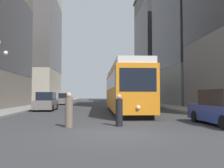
% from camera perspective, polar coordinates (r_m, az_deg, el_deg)
% --- Properties ---
extents(ground_plane, '(200.00, 200.00, 0.00)m').
position_cam_1_polar(ground_plane, '(10.16, 1.11, -11.20)').
color(ground_plane, '#38383A').
extents(sidewalk_left, '(2.96, 120.00, 0.15)m').
position_cam_1_polar(sidewalk_left, '(50.59, -12.65, -4.08)').
color(sidewalk_left, gray).
rests_on(sidewalk_left, ground).
extents(sidewalk_right, '(2.96, 120.00, 0.15)m').
position_cam_1_polar(sidewalk_right, '(50.89, 6.57, -4.11)').
color(sidewalk_right, gray).
rests_on(sidewalk_right, ground).
extents(streetcar, '(2.77, 14.38, 3.89)m').
position_cam_1_polar(streetcar, '(22.00, 2.89, -1.02)').
color(streetcar, black).
rests_on(streetcar, ground).
extents(transit_bus, '(2.87, 12.25, 3.45)m').
position_cam_1_polar(transit_bus, '(36.42, 5.49, -1.83)').
color(transit_bus, black).
rests_on(transit_bus, ground).
extents(parked_car_left_near, '(1.94, 4.80, 1.82)m').
position_cam_1_polar(parked_car_left_near, '(26.12, -14.60, -3.93)').
color(parked_car_left_near, black).
rests_on(parked_car_left_near, ground).
extents(parked_car_left_mid, '(1.95, 4.77, 1.82)m').
position_cam_1_polar(parked_car_left_mid, '(41.51, -10.65, -3.40)').
color(parked_car_left_mid, black).
rests_on(parked_car_left_mid, ground).
extents(parked_car_right_far, '(1.95, 5.02, 1.82)m').
position_cam_1_polar(parked_car_right_far, '(14.10, 23.85, -5.10)').
color(parked_car_right_far, black).
rests_on(parked_car_right_far, ground).
extents(pedestrian_crossing_near, '(0.37, 0.37, 1.67)m').
position_cam_1_polar(pedestrian_crossing_near, '(12.26, -9.67, -6.02)').
color(pedestrian_crossing_near, '#6B5B4C').
rests_on(pedestrian_crossing_near, ground).
extents(pedestrian_crossing_far, '(0.35, 0.35, 1.58)m').
position_cam_1_polar(pedestrian_crossing_far, '(12.56, 1.61, -6.16)').
color(pedestrian_crossing_far, black).
rests_on(pedestrian_crossing_far, ground).
extents(building_left_midblock, '(15.92, 18.97, 29.24)m').
position_cam_1_polar(building_left_midblock, '(64.74, -19.17, 9.73)').
color(building_left_midblock, '#B2A893').
rests_on(building_left_midblock, ground).
extents(building_right_corner, '(10.87, 17.72, 26.31)m').
position_cam_1_polar(building_right_corner, '(62.16, 11.06, 8.72)').
color(building_right_corner, slate).
rests_on(building_right_corner, ground).
extents(building_right_far, '(13.02, 16.05, 23.05)m').
position_cam_1_polar(building_right_far, '(43.46, 19.59, 11.41)').
color(building_right_far, gray).
rests_on(building_right_far, ground).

